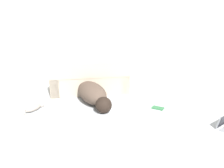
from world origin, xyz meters
TOP-DOWN VIEW (x-y plane):
  - wall_back at (0.00, 4.11)m, footprint 6.89×0.06m
  - couch at (-0.58, 3.50)m, footprint 1.82×0.95m
  - dog at (-0.54, 2.70)m, footprint 0.79×1.56m
  - cat at (-1.72, 2.49)m, footprint 0.39×0.44m
  - book_green at (0.71, 2.22)m, footprint 0.27×0.25m

SIDE VIEW (x-z plane):
  - book_green at x=0.71m, z-range 0.00..0.02m
  - cat at x=-1.72m, z-range 0.00..0.12m
  - dog at x=-0.54m, z-range -0.01..0.40m
  - couch at x=-0.58m, z-range -0.13..0.65m
  - wall_back at x=0.00m, z-range 0.00..2.61m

